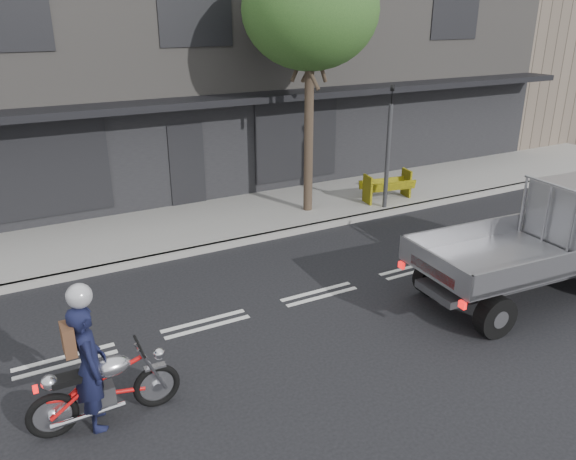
% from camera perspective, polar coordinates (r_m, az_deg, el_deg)
% --- Properties ---
extents(ground, '(80.00, 80.00, 0.00)m').
position_cam_1_polar(ground, '(11.27, 3.19, -6.54)').
color(ground, black).
rests_on(ground, ground).
extents(sidewalk, '(32.00, 3.20, 0.15)m').
position_cam_1_polar(sidewalk, '(15.09, -6.18, 1.08)').
color(sidewalk, gray).
rests_on(sidewalk, ground).
extents(kerb, '(32.00, 0.20, 0.15)m').
position_cam_1_polar(kerb, '(13.72, -3.60, -0.94)').
color(kerb, gray).
rests_on(kerb, ground).
extents(building_main, '(26.00, 10.00, 8.00)m').
position_cam_1_polar(building_main, '(20.48, -14.14, 17.16)').
color(building_main, slate).
rests_on(building_main, ground).
extents(building_neighbour, '(14.00, 10.00, 10.00)m').
position_cam_1_polar(building_neighbour, '(32.10, 24.90, 18.99)').
color(building_neighbour, brown).
rests_on(building_neighbour, ground).
extents(street_tree, '(3.40, 3.40, 6.74)m').
position_cam_1_polar(street_tree, '(14.71, 2.28, 21.35)').
color(street_tree, '#382B21').
rests_on(street_tree, ground).
extents(traffic_light_pole, '(0.12, 0.12, 3.50)m').
position_cam_1_polar(traffic_light_pole, '(15.57, 10.10, 7.57)').
color(traffic_light_pole, '#2D2D30').
rests_on(traffic_light_pole, ground).
extents(motorcycle, '(2.05, 0.60, 1.06)m').
position_cam_1_polar(motorcycle, '(8.23, -18.11, -14.87)').
color(motorcycle, black).
rests_on(motorcycle, ground).
extents(rider, '(0.45, 0.67, 1.81)m').
position_cam_1_polar(rider, '(8.01, -19.48, -12.98)').
color(rider, black).
rests_on(rider, ground).
extents(flatbed_ute, '(4.86, 2.25, 2.20)m').
position_cam_1_polar(flatbed_ute, '(12.44, 27.05, 0.09)').
color(flatbed_ute, black).
rests_on(flatbed_ute, ground).
extents(construction_barrier, '(1.58, 0.83, 0.84)m').
position_cam_1_polar(construction_barrier, '(16.36, 10.53, 4.28)').
color(construction_barrier, yellow).
rests_on(construction_barrier, sidewalk).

